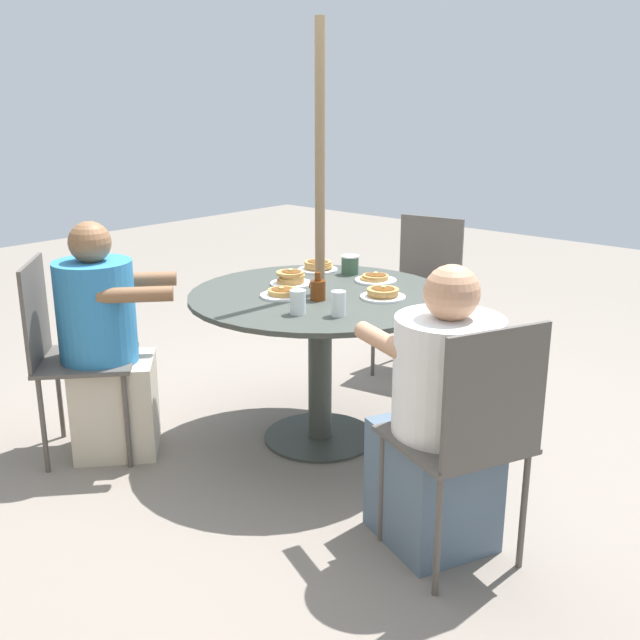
# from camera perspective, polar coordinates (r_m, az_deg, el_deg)

# --- Properties ---
(ground_plane) EXTENTS (12.00, 12.00, 0.00)m
(ground_plane) POSITION_cam_1_polar(r_m,az_deg,el_deg) (3.85, 0.00, -8.96)
(ground_plane) COLOR gray
(patio_table) EXTENTS (1.26, 1.26, 0.76)m
(patio_table) POSITION_cam_1_polar(r_m,az_deg,el_deg) (3.63, 0.00, -0.29)
(patio_table) COLOR #383D38
(patio_table) RESTS_ON ground
(umbrella_pole) EXTENTS (0.05, 0.05, 2.00)m
(umbrella_pole) POSITION_cam_1_polar(r_m,az_deg,el_deg) (3.54, 0.00, 5.83)
(umbrella_pole) COLOR #846B4C
(umbrella_pole) RESTS_ON ground
(patio_chair_north) EXTENTS (0.57, 0.57, 0.95)m
(patio_chair_north) POSITION_cam_1_polar(r_m,az_deg,el_deg) (2.70, 11.41, -8.24)
(patio_chair_north) COLOR #514C47
(patio_chair_north) RESTS_ON ground
(diner_north) EXTENTS (0.61, 0.54, 1.11)m
(diner_north) POSITION_cam_1_polar(r_m,az_deg,el_deg) (2.85, 9.11, -7.86)
(diner_north) COLOR slate
(diner_north) RESTS_ON ground
(patio_chair_east) EXTENTS (0.51, 0.51, 0.95)m
(patio_chair_east) POSITION_cam_1_polar(r_m,az_deg,el_deg) (4.68, 7.76, 2.71)
(patio_chair_east) COLOR #514C47
(patio_chair_east) RESTS_ON ground
(patio_chair_south) EXTENTS (0.62, 0.62, 0.95)m
(patio_chair_south) POSITION_cam_1_polar(r_m,az_deg,el_deg) (3.70, -18.82, -1.87)
(patio_chair_south) COLOR #514C47
(patio_chair_south) RESTS_ON ground
(diner_south) EXTENTS (0.59, 0.61, 1.13)m
(diner_south) POSITION_cam_1_polar(r_m,az_deg,el_deg) (3.67, -16.00, -2.31)
(diner_south) COLOR beige
(diner_south) RESTS_ON ground
(pancake_plate_a) EXTENTS (0.21, 0.21, 0.06)m
(pancake_plate_a) POSITION_cam_1_polar(r_m,az_deg,el_deg) (4.05, -0.15, 4.10)
(pancake_plate_a) COLOR white
(pancake_plate_a) RESTS_ON patio_table
(pancake_plate_b) EXTENTS (0.21, 0.21, 0.08)m
(pancake_plate_b) POSITION_cam_1_polar(r_m,az_deg,el_deg) (3.75, -2.21, 3.14)
(pancake_plate_b) COLOR white
(pancake_plate_b) RESTS_ON patio_table
(pancake_plate_c) EXTENTS (0.21, 0.21, 0.06)m
(pancake_plate_c) POSITION_cam_1_polar(r_m,az_deg,el_deg) (3.51, 4.80, 2.00)
(pancake_plate_c) COLOR white
(pancake_plate_c) RESTS_ON patio_table
(pancake_plate_d) EXTENTS (0.21, 0.21, 0.05)m
(pancake_plate_d) POSITION_cam_1_polar(r_m,az_deg,el_deg) (3.83, 4.23, 3.16)
(pancake_plate_d) COLOR white
(pancake_plate_d) RESTS_ON patio_table
(pancake_plate_e) EXTENTS (0.21, 0.21, 0.05)m
(pancake_plate_e) POSITION_cam_1_polar(r_m,az_deg,el_deg) (3.53, -2.84, 2.04)
(pancake_plate_e) COLOR white
(pancake_plate_e) RESTS_ON patio_table
(syrup_bottle) EXTENTS (0.09, 0.07, 0.13)m
(syrup_bottle) POSITION_cam_1_polar(r_m,az_deg,el_deg) (3.46, -0.18, 2.36)
(syrup_bottle) COLOR #602D0F
(syrup_bottle) RESTS_ON patio_table
(coffee_cup) EXTENTS (0.09, 0.09, 0.10)m
(coffee_cup) POSITION_cam_1_polar(r_m,az_deg,el_deg) (3.97, 2.30, 4.23)
(coffee_cup) COLOR #33513D
(coffee_cup) RESTS_ON patio_table
(drinking_glass_a) EXTENTS (0.07, 0.07, 0.11)m
(drinking_glass_a) POSITION_cam_1_polar(r_m,az_deg,el_deg) (3.24, -1.70, 1.38)
(drinking_glass_a) COLOR silver
(drinking_glass_a) RESTS_ON patio_table
(drinking_glass_b) EXTENTS (0.06, 0.06, 0.11)m
(drinking_glass_b) POSITION_cam_1_polar(r_m,az_deg,el_deg) (3.21, 1.41, 1.26)
(drinking_glass_b) COLOR silver
(drinking_glass_b) RESTS_ON patio_table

